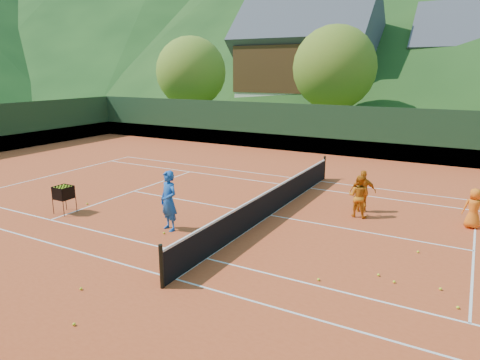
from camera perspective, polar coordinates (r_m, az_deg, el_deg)
The scene contains 24 objects.
ground at distance 15.26m, azimuth 4.02°, elevation -4.78°, with size 400.00×400.00×0.00m, color #325119.
clay_court at distance 15.26m, azimuth 4.02°, elevation -4.74°, with size 40.00×24.00×0.02m, color #B13F1C.
coach at distance 13.75m, azimuth -9.48°, elevation -2.76°, with size 0.71×0.47×1.95m, color #1A53AD.
student_a at distance 15.43m, azimuth 15.52°, elevation -2.09°, with size 0.72×0.56×1.49m, color #CB6812.
student_b at distance 15.99m, azimuth 16.07°, elevation -1.46°, with size 0.90×0.37×1.54m, color orange.
student_c at distance 15.76m, azimuth 28.70°, elevation -3.34°, with size 0.65×0.42×1.33m, color orange.
tennis_ball_0 at distance 11.46m, azimuth 17.97°, elevation -11.94°, with size 0.07×0.07×0.07m, color #C9E225.
tennis_ball_2 at distance 10.88m, azimuth 10.43°, elevation -12.92°, with size 0.07×0.07×0.07m, color #C9E225.
tennis_ball_3 at distance 19.57m, azimuth -22.01°, elevation -1.33°, with size 0.07×0.07×0.07m, color #C9E225.
tennis_ball_4 at distance 9.66m, azimuth -21.26°, elevation -17.49°, with size 0.07×0.07×0.07m, color #C9E225.
tennis_ball_6 at distance 13.18m, azimuth 22.65°, elevation -8.83°, with size 0.07×0.07×0.07m, color #C9E225.
tennis_ball_8 at distance 10.96m, azimuth -20.44°, elevation -13.43°, with size 0.07×0.07×0.07m, color #C9E225.
tennis_ball_9 at distance 10.69m, azimuth 27.05°, elevation -14.90°, with size 0.07×0.07×0.07m, color #C9E225.
tennis_ball_11 at distance 11.24m, azimuth 19.86°, elevation -12.64°, with size 0.07×0.07×0.07m, color #C9E225.
tennis_ball_13 at distance 17.41m, azimuth -19.71°, elevation -2.99°, with size 0.07×0.07×0.07m, color #C9E225.
tennis_ball_14 at distance 13.73m, azimuth -10.10°, elevation -6.97°, with size 0.07×0.07×0.07m, color #C9E225.
tennis_ball_19 at distance 11.32m, azimuth 25.17°, elevation -13.01°, with size 0.07×0.07×0.07m, color #C9E225.
court_lines at distance 15.25m, azimuth 4.02°, elevation -4.70°, with size 23.83×11.03×0.00m.
tennis_net at distance 15.10m, azimuth 4.06°, elevation -2.91°, with size 0.10×12.07×1.10m.
perimeter_fence at distance 14.89m, azimuth 4.11°, elevation -0.16°, with size 40.40×24.24×3.00m.
ball_hopper at distance 16.47m, azimuth -22.48°, elevation -1.63°, with size 0.57×0.57×1.00m.
chalet_left at distance 45.98m, azimuth 8.89°, elevation 15.03°, with size 13.80×9.93×12.92m.
tree_a at distance 38.11m, azimuth -6.53°, elevation 14.10°, with size 6.00×6.00×7.88m.
tree_b at distance 34.58m, azimuth 12.52°, elevation 14.38°, with size 6.40×6.40×8.40m.
Camera 1 is at (6.04, -13.09, 5.00)m, focal length 32.00 mm.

